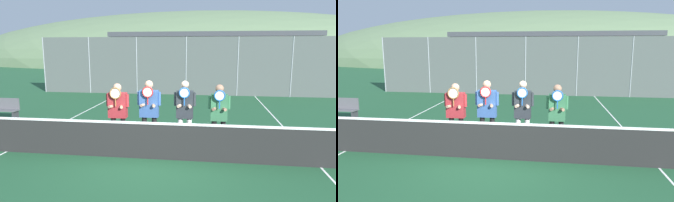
{
  "view_description": "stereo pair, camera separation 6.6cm",
  "coord_description": "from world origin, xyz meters",
  "views": [
    {
      "loc": [
        1.32,
        -6.83,
        2.68
      ],
      "look_at": [
        0.25,
        0.96,
        1.28
      ],
      "focal_mm": 32.0,
      "sensor_mm": 36.0,
      "label": 1
    },
    {
      "loc": [
        1.39,
        -6.82,
        2.68
      ],
      "look_at": [
        0.25,
        0.96,
        1.28
      ],
      "focal_mm": 32.0,
      "sensor_mm": 36.0,
      "label": 2
    }
  ],
  "objects": [
    {
      "name": "player_center_left",
      "position": [
        -0.22,
        0.71,
        1.11
      ],
      "size": [
        0.62,
        0.34,
        1.85
      ],
      "color": "black",
      "rests_on": "ground_plane"
    },
    {
      "name": "car_left_of_center",
      "position": [
        1.39,
        12.64,
        0.88
      ],
      "size": [
        4.48,
        2.0,
        1.71
      ],
      "color": "black",
      "rests_on": "ground_plane"
    },
    {
      "name": "court_line_left_sideline",
      "position": [
        -3.89,
        3.0,
        0.0
      ],
      "size": [
        0.05,
        16.0,
        0.01
      ],
      "primitive_type": "cube",
      "color": "white",
      "rests_on": "ground_plane"
    },
    {
      "name": "fence_back",
      "position": [
        0.0,
        10.25,
        1.65
      ],
      "size": [
        17.34,
        0.06,
        3.29
      ],
      "color": "gray",
      "rests_on": "ground_plane"
    },
    {
      "name": "court_line_right_sideline",
      "position": [
        3.89,
        3.0,
        0.0
      ],
      "size": [
        0.05,
        16.0,
        0.01
      ],
      "primitive_type": "cube",
      "color": "white",
      "rests_on": "ground_plane"
    },
    {
      "name": "player_rightmost",
      "position": [
        1.59,
        0.68,
        1.05
      ],
      "size": [
        0.55,
        0.34,
        1.78
      ],
      "color": "black",
      "rests_on": "ground_plane"
    },
    {
      "name": "hill_distant",
      "position": [
        0.0,
        53.3,
        0.0
      ],
      "size": [
        95.33,
        52.96,
        18.54
      ],
      "color": "#5B7551",
      "rests_on": "ground_plane"
    },
    {
      "name": "car_center",
      "position": [
        6.6,
        12.97,
        0.86
      ],
      "size": [
        4.6,
        2.06,
        1.67
      ],
      "color": "maroon",
      "rests_on": "ground_plane"
    },
    {
      "name": "car_far_left",
      "position": [
        -3.83,
        12.91,
        0.87
      ],
      "size": [
        4.63,
        2.07,
        1.69
      ],
      "color": "black",
      "rests_on": "ground_plane"
    },
    {
      "name": "ground_plane",
      "position": [
        0.0,
        0.0,
        0.0
      ],
      "size": [
        120.0,
        120.0,
        0.0
      ],
      "primitive_type": "plane",
      "color": "#1E4C2D"
    },
    {
      "name": "clubhouse_building",
      "position": [
        1.45,
        18.59,
        1.96
      ],
      "size": [
        15.92,
        5.5,
        3.88
      ],
      "color": "beige",
      "rests_on": "ground_plane"
    },
    {
      "name": "player_leftmost",
      "position": [
        -1.07,
        0.7,
        1.06
      ],
      "size": [
        0.62,
        0.34,
        1.76
      ],
      "color": "black",
      "rests_on": "ground_plane"
    },
    {
      "name": "player_center_right",
      "position": [
        0.72,
        0.7,
        1.08
      ],
      "size": [
        0.56,
        0.34,
        1.86
      ],
      "color": "white",
      "rests_on": "ground_plane"
    },
    {
      "name": "tennis_net",
      "position": [
        0.0,
        0.0,
        0.48
      ],
      "size": [
        10.45,
        0.09,
        1.03
      ],
      "color": "gray",
      "rests_on": "ground_plane"
    }
  ]
}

